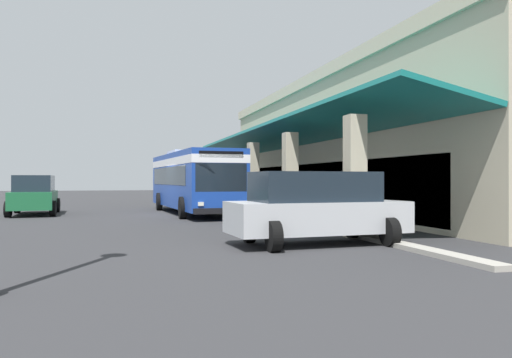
# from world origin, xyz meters

# --- Properties ---
(ground) EXTENTS (120.00, 120.00, 0.00)m
(ground) POSITION_xyz_m (0.00, 8.00, 0.00)
(ground) COLOR #2D2D30
(curb_strip) EXTENTS (35.99, 0.50, 0.12)m
(curb_strip) POSITION_xyz_m (-0.39, 4.48, 0.06)
(curb_strip) COLOR #9E998E
(curb_strip) RESTS_ON ground
(plaza_building) EXTENTS (30.29, 17.24, 7.36)m
(plaza_building) POSITION_xyz_m (-0.39, 14.11, 3.69)
(plaza_building) COLOR #B2A88E
(plaza_building) RESTS_ON ground
(transit_bus) EXTENTS (11.37, 3.39, 3.34)m
(transit_bus) POSITION_xyz_m (-0.82, 1.15, 1.85)
(transit_bus) COLOR #193D9E
(transit_bus) RESTS_ON ground
(parked_suv_green) EXTENTS (4.89, 2.38, 1.97)m
(parked_suv_green) POSITION_xyz_m (-1.83, -6.68, 1.02)
(parked_suv_green) COLOR #195933
(parked_suv_green) RESTS_ON ground
(parked_suv_silver) EXTENTS (2.90, 4.91, 1.97)m
(parked_suv_silver) POSITION_xyz_m (12.85, 2.55, 1.02)
(parked_suv_silver) COLOR #B2B5BA
(parked_suv_silver) RESTS_ON ground
(pedestrian) EXTENTS (0.68, 0.39, 1.68)m
(pedestrian) POSITION_xyz_m (10.70, 3.04, 0.94)
(pedestrian) COLOR navy
(pedestrian) RESTS_ON ground
(potted_palm) EXTENTS (1.65, 1.58, 3.28)m
(potted_palm) POSITION_xyz_m (-10.58, 5.83, 0.70)
(potted_palm) COLOR brown
(potted_palm) RESTS_ON ground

